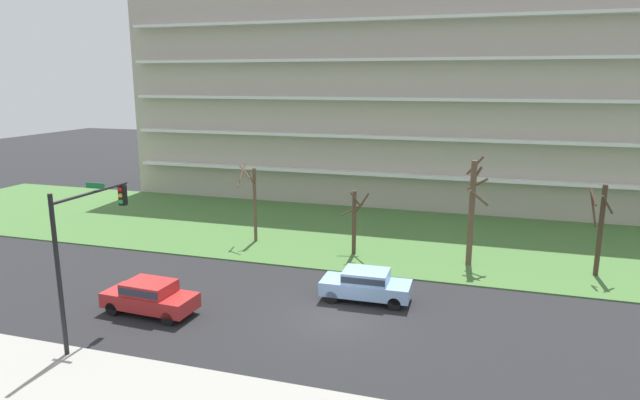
# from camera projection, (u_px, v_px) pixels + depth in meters

# --- Properties ---
(ground) EXTENTS (160.00, 160.00, 0.00)m
(ground) POSITION_uv_depth(u_px,v_px,m) (335.00, 319.00, 25.17)
(ground) COLOR #232326
(grass_lawn_strip) EXTENTS (80.00, 16.00, 0.08)m
(grass_lawn_strip) POSITION_uv_depth(u_px,v_px,m) (389.00, 236.00, 38.22)
(grass_lawn_strip) COLOR #477238
(grass_lawn_strip) RESTS_ON ground
(apartment_building) EXTENTS (51.51, 11.12, 18.43)m
(apartment_building) POSITION_uv_depth(u_px,v_px,m) (418.00, 97.00, 48.43)
(apartment_building) COLOR #B2A899
(apartment_building) RESTS_ON ground
(tree_far_left) EXTENTS (1.35, 1.79, 5.26)m
(tree_far_left) POSITION_uv_depth(u_px,v_px,m) (253.00, 201.00, 36.38)
(tree_far_left) COLOR brown
(tree_far_left) RESTS_ON ground
(tree_left) EXTENTS (1.94, 1.44, 4.09)m
(tree_left) POSITION_uv_depth(u_px,v_px,m) (355.00, 220.00, 33.88)
(tree_left) COLOR #4C3828
(tree_left) RESTS_ON ground
(tree_center) EXTENTS (1.41, 1.83, 6.50)m
(tree_center) POSITION_uv_depth(u_px,v_px,m) (472.00, 209.00, 31.65)
(tree_center) COLOR brown
(tree_center) RESTS_ON ground
(tree_right) EXTENTS (1.21, 1.17, 5.22)m
(tree_right) POSITION_uv_depth(u_px,v_px,m) (600.00, 227.00, 29.92)
(tree_right) COLOR #423023
(tree_right) RESTS_ON ground
(sedan_blue_near_left) EXTENTS (4.44, 1.90, 1.57)m
(sedan_blue_near_left) POSITION_uv_depth(u_px,v_px,m) (366.00, 284.00, 27.06)
(sedan_blue_near_left) COLOR #8CB2E0
(sedan_blue_near_left) RESTS_ON ground
(sedan_red_center_left) EXTENTS (4.49, 2.03, 1.57)m
(sedan_red_center_left) POSITION_uv_depth(u_px,v_px,m) (150.00, 296.00, 25.57)
(sedan_red_center_left) COLOR #B22828
(sedan_red_center_left) RESTS_ON ground
(traffic_signal_mast) EXTENTS (0.90, 4.55, 6.63)m
(traffic_signal_mast) POSITION_uv_depth(u_px,v_px,m) (83.00, 239.00, 22.06)
(traffic_signal_mast) COLOR black
(traffic_signal_mast) RESTS_ON ground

